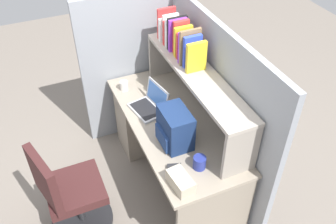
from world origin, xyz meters
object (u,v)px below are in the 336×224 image
object	(u,v)px
computer_mouse	(174,168)
office_chair	(70,197)
paper_cup	(124,86)
laptop	(150,104)
tissue_box	(180,181)
snack_canister	(199,162)
backpack	(175,128)

from	to	relation	value
computer_mouse	office_chair	distance (m)	0.90
computer_mouse	paper_cup	distance (m)	1.08
computer_mouse	office_chair	bearing A→B (deg)	-95.20
laptop	tissue_box	distance (m)	0.89
computer_mouse	snack_canister	xyz separation A→B (m)	(0.05, 0.18, 0.03)
paper_cup	snack_canister	world-z (taller)	snack_canister
backpack	snack_canister	size ratio (longest dim) A/B	3.03
laptop	snack_canister	bearing A→B (deg)	6.22
backpack	snack_canister	distance (m)	0.33
backpack	tissue_box	distance (m)	0.45
laptop	office_chair	size ratio (longest dim) A/B	0.38
backpack	paper_cup	size ratio (longest dim) A/B	3.33
computer_mouse	paper_cup	world-z (taller)	paper_cup
computer_mouse	paper_cup	size ratio (longest dim) A/B	1.13
tissue_box	office_chair	size ratio (longest dim) A/B	0.24
backpack	computer_mouse	bearing A→B (deg)	-24.19
laptop	tissue_box	bearing A→B (deg)	-7.59
tissue_box	snack_canister	size ratio (longest dim) A/B	2.17
laptop	computer_mouse	size ratio (longest dim) A/B	3.39
office_chair	computer_mouse	bearing A→B (deg)	-129.51
paper_cup	office_chair	world-z (taller)	office_chair
computer_mouse	tissue_box	xyz separation A→B (m)	(0.16, -0.02, 0.03)
laptop	backpack	xyz separation A→B (m)	(0.46, 0.02, 0.10)
laptop	tissue_box	world-z (taller)	laptop
snack_canister	backpack	bearing A→B (deg)	-169.05
backpack	office_chair	size ratio (longest dim) A/B	0.33
tissue_box	office_chair	world-z (taller)	office_chair
tissue_box	laptop	bearing A→B (deg)	166.04
computer_mouse	snack_canister	world-z (taller)	snack_canister
backpack	paper_cup	xyz separation A→B (m)	(-0.82, -0.15, -0.10)
tissue_box	snack_canister	bearing A→B (deg)	111.00
backpack	paper_cup	distance (m)	0.84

